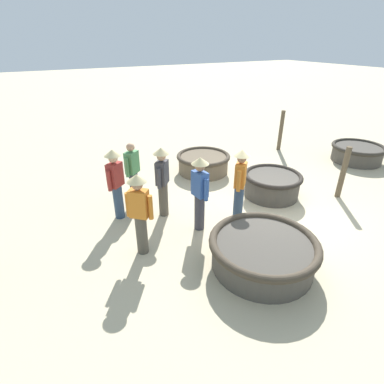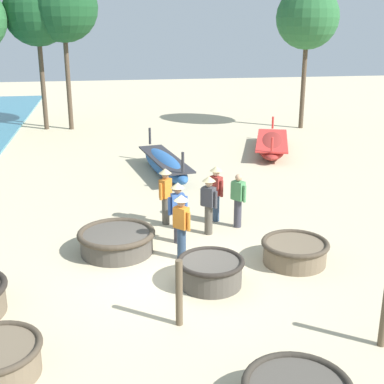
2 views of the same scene
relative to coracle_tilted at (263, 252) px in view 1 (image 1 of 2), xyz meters
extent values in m
plane|color=#C6B793|center=(1.32, -1.41, -0.33)|extent=(80.00, 80.00, 0.00)
cylinder|color=#4C473F|center=(0.00, 0.00, -0.06)|extent=(1.83, 1.83, 0.52)
torus|color=#42382B|center=(0.00, 0.00, 0.20)|extent=(1.98, 1.98, 0.15)
cylinder|color=#4C473F|center=(2.55, -6.33, -0.08)|extent=(1.57, 1.57, 0.50)
torus|color=#332D26|center=(2.55, -6.33, 0.18)|extent=(1.70, 1.70, 0.13)
cylinder|color=brown|center=(4.27, -1.29, -0.07)|extent=(1.53, 1.53, 0.51)
torus|color=#42382B|center=(4.27, -1.29, 0.19)|extent=(1.65, 1.65, 0.12)
cylinder|color=#4C473F|center=(2.04, -2.07, -0.04)|extent=(1.40, 1.40, 0.57)
torus|color=#28231E|center=(2.04, -2.07, 0.24)|extent=(1.51, 1.51, 0.11)
cylinder|color=#2D425B|center=(1.58, -0.62, 0.08)|extent=(0.22, 0.22, 0.82)
cube|color=orange|center=(1.58, -0.62, 0.76)|extent=(0.39, 0.40, 0.54)
sphere|color=#A37556|center=(1.58, -0.62, 1.14)|extent=(0.20, 0.20, 0.20)
cylinder|color=orange|center=(1.74, -0.78, 0.71)|extent=(0.09, 0.09, 0.48)
cylinder|color=orange|center=(1.43, -0.46, 0.71)|extent=(0.09, 0.09, 0.48)
cone|color=#D1BC84|center=(1.58, -0.62, 1.27)|extent=(0.36, 0.36, 0.14)
cylinder|color=#4C473D|center=(2.53, 0.83, 0.08)|extent=(0.22, 0.22, 0.82)
cube|color=#3D3D42|center=(2.53, 0.83, 0.76)|extent=(0.40, 0.39, 0.54)
sphere|color=tan|center=(2.53, 0.83, 1.14)|extent=(0.20, 0.20, 0.20)
cylinder|color=#3D3D42|center=(2.70, 0.68, 0.71)|extent=(0.09, 0.09, 0.48)
cylinder|color=#3D3D42|center=(2.37, 0.98, 0.71)|extent=(0.09, 0.09, 0.48)
cone|color=#D1BC84|center=(2.53, 0.83, 1.27)|extent=(0.36, 0.36, 0.14)
cylinder|color=#4C473D|center=(1.45, 1.77, 0.08)|extent=(0.22, 0.22, 0.82)
cube|color=orange|center=(1.45, 1.77, 0.76)|extent=(0.39, 0.40, 0.54)
sphere|color=#A37556|center=(1.45, 1.77, 1.14)|extent=(0.20, 0.20, 0.20)
cylinder|color=orange|center=(1.60, 1.93, 0.71)|extent=(0.09, 0.09, 0.48)
cylinder|color=orange|center=(1.30, 1.60, 0.71)|extent=(0.09, 0.09, 0.48)
cone|color=#D1BC84|center=(1.45, 1.77, 1.27)|extent=(0.36, 0.36, 0.14)
cylinder|color=#383842|center=(1.63, 0.38, 0.08)|extent=(0.22, 0.22, 0.82)
cube|color=#33569E|center=(1.63, 0.38, 0.76)|extent=(0.36, 0.25, 0.54)
sphere|color=#A37556|center=(1.63, 0.38, 1.14)|extent=(0.20, 0.20, 0.20)
cylinder|color=#33569E|center=(1.84, 0.41, 0.71)|extent=(0.09, 0.09, 0.48)
cylinder|color=#33569E|center=(1.41, 0.36, 0.71)|extent=(0.09, 0.09, 0.48)
cone|color=#D1BC84|center=(1.63, 0.38, 1.27)|extent=(0.36, 0.36, 0.14)
cylinder|color=#383842|center=(3.45, 1.22, 0.08)|extent=(0.22, 0.22, 0.82)
cube|color=#4C8E56|center=(3.45, 1.22, 0.76)|extent=(0.38, 0.40, 0.54)
sphere|color=tan|center=(3.45, 1.22, 1.14)|extent=(0.20, 0.20, 0.20)
cylinder|color=#4C8E56|center=(3.31, 1.39, 0.71)|extent=(0.09, 0.09, 0.48)
cylinder|color=#4C8E56|center=(3.59, 1.05, 0.71)|extent=(0.09, 0.09, 0.48)
cylinder|color=#2D425B|center=(2.92, 1.78, 0.08)|extent=(0.22, 0.22, 0.82)
cube|color=maroon|center=(2.92, 1.78, 0.76)|extent=(0.38, 0.40, 0.54)
sphere|color=#DBB28E|center=(2.92, 1.78, 1.14)|extent=(0.20, 0.20, 0.20)
cylinder|color=maroon|center=(2.79, 1.96, 0.71)|extent=(0.09, 0.09, 0.48)
cylinder|color=maroon|center=(3.06, 1.61, 0.71)|extent=(0.09, 0.09, 0.48)
cone|color=#D1BC84|center=(2.92, 1.78, 1.27)|extent=(0.36, 0.36, 0.14)
cylinder|color=brown|center=(1.13, -3.58, 0.36)|extent=(0.14, 0.14, 1.38)
cylinder|color=brown|center=(4.70, -4.85, 0.40)|extent=(0.14, 0.14, 1.45)
camera|label=1|loc=(-3.14, 3.20, 3.45)|focal=28.00mm
camera|label=2|loc=(-0.04, -12.64, 5.43)|focal=50.00mm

